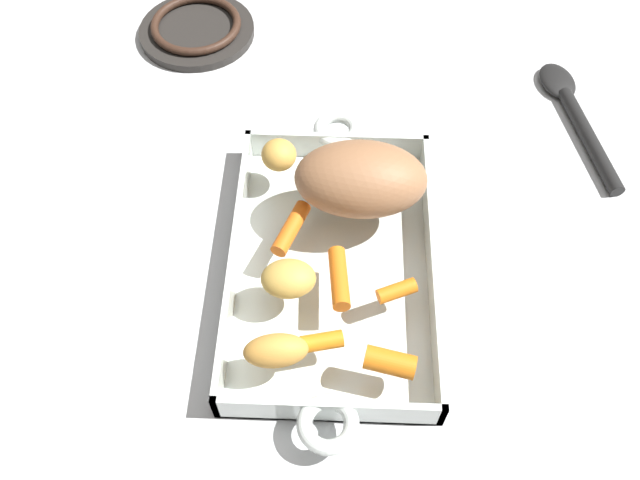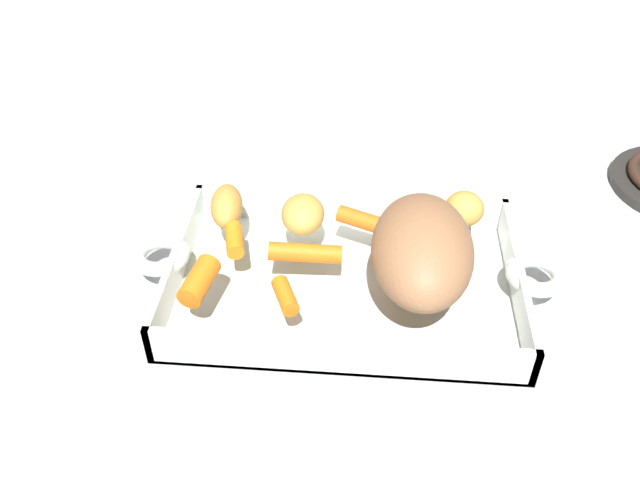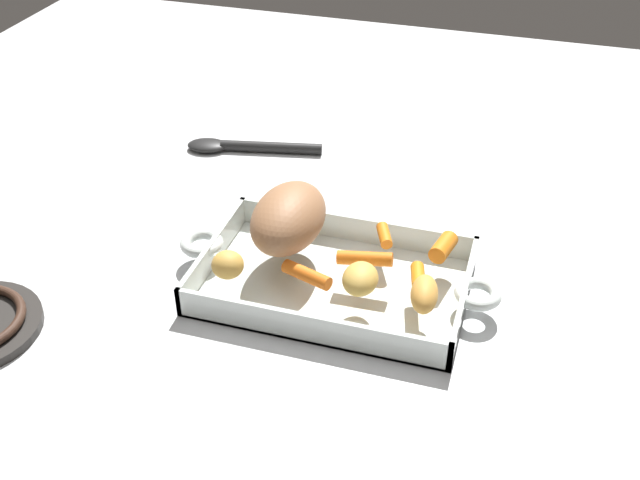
{
  "view_description": "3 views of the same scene",
  "coord_description": "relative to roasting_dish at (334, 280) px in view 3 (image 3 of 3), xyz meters",
  "views": [
    {
      "loc": [
        0.39,
        0.0,
        0.64
      ],
      "look_at": [
        -0.0,
        -0.01,
        0.06
      ],
      "focal_mm": 37.16,
      "sensor_mm": 36.0,
      "label": 1
    },
    {
      "loc": [
        -0.01,
        0.5,
        0.47
      ],
      "look_at": [
        0.03,
        -0.0,
        0.06
      ],
      "focal_mm": 37.83,
      "sensor_mm": 36.0,
      "label": 2
    },
    {
      "loc": [
        0.21,
        -0.76,
        0.64
      ],
      "look_at": [
        -0.02,
        -0.0,
        0.07
      ],
      "focal_mm": 42.86,
      "sensor_mm": 36.0,
      "label": 3
    }
  ],
  "objects": [
    {
      "name": "potato_halved",
      "position": [
        -0.12,
        -0.07,
        0.05
      ],
      "size": [
        0.05,
        0.05,
        0.04
      ],
      "primitive_type": "ellipsoid",
      "rotation": [
        0.0,
        0.0,
        4.31
      ],
      "color": "gold",
      "rests_on": "roasting_dish"
    },
    {
      "name": "pork_roast",
      "position": [
        -0.07,
        0.03,
        0.07
      ],
      "size": [
        0.09,
        0.15,
        0.08
      ],
      "primitive_type": "ellipsoid",
      "rotation": [
        0.0,
        0.0,
        1.57
      ],
      "color": "#9A6945",
      "rests_on": "roasting_dish"
    },
    {
      "name": "serving_spoon",
      "position": [
        -0.25,
        0.31,
        -0.0
      ],
      "size": [
        0.23,
        0.08,
        0.02
      ],
      "rotation": [
        0.0,
        0.0,
        3.35
      ],
      "color": "black",
      "rests_on": "ground_plane"
    },
    {
      "name": "baby_carrot_southwest",
      "position": [
        -0.02,
        -0.05,
        0.04
      ],
      "size": [
        0.07,
        0.04,
        0.02
      ],
      "primitive_type": "cylinder",
      "rotation": [
        1.53,
        0.0,
        1.21
      ],
      "color": "orange",
      "rests_on": "roasting_dish"
    },
    {
      "name": "baby_carrot_southeast",
      "position": [
        0.11,
        -0.01,
        0.04
      ],
      "size": [
        0.03,
        0.04,
        0.02
      ],
      "primitive_type": "cylinder",
      "rotation": [
        1.53,
        0.0,
        0.23
      ],
      "color": "orange",
      "rests_on": "roasting_dish"
    },
    {
      "name": "baby_carrot_northwest",
      "position": [
        0.13,
        0.06,
        0.04
      ],
      "size": [
        0.03,
        0.05,
        0.03
      ],
      "primitive_type": "cylinder",
      "rotation": [
        1.62,
        0.0,
        2.94
      ],
      "color": "orange",
      "rests_on": "roasting_dish"
    },
    {
      "name": "potato_golden_large",
      "position": [
        0.13,
        -0.05,
        0.05
      ],
      "size": [
        0.04,
        0.07,
        0.03
      ],
      "primitive_type": "ellipsoid",
      "rotation": [
        0.0,
        0.0,
        1.7
      ],
      "color": "gold",
      "rests_on": "roasting_dish"
    },
    {
      "name": "baby_carrot_northeast",
      "position": [
        0.04,
        0.01,
        0.04
      ],
      "size": [
        0.07,
        0.03,
        0.02
      ],
      "primitive_type": "cylinder",
      "rotation": [
        1.48,
        0.0,
        1.67
      ],
      "color": "orange",
      "rests_on": "roasting_dish"
    },
    {
      "name": "roasting_dish",
      "position": [
        0.0,
        0.0,
        0.0
      ],
      "size": [
        0.43,
        0.22,
        0.04
      ],
      "color": "silver",
      "rests_on": "ground_plane"
    },
    {
      "name": "baby_carrot_center_left",
      "position": [
        0.05,
        0.07,
        0.04
      ],
      "size": [
        0.03,
        0.04,
        0.02
      ],
      "primitive_type": "cylinder",
      "rotation": [
        1.53,
        0.0,
        3.53
      ],
      "color": "orange",
      "rests_on": "roasting_dish"
    },
    {
      "name": "potato_golden_small",
      "position": [
        0.05,
        -0.04,
        0.05
      ],
      "size": [
        0.05,
        0.06,
        0.03
      ],
      "primitive_type": "ellipsoid",
      "rotation": [
        0.0,
        0.0,
        4.77
      ],
      "color": "gold",
      "rests_on": "roasting_dish"
    },
    {
      "name": "ground_plane",
      "position": [
        0.0,
        0.0,
        -0.01
      ],
      "size": [
        2.0,
        2.0,
        0.0
      ],
      "primitive_type": "plane",
      "color": "silver"
    }
  ]
}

